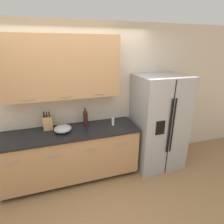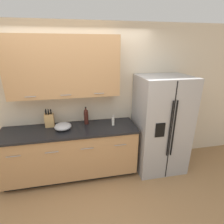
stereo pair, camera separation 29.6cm
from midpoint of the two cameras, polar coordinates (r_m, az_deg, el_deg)
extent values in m
plane|color=#997047|center=(2.79, -8.45, -31.91)|extent=(14.00, 14.00, 0.00)
cube|color=beige|center=(3.17, -13.64, 3.30)|extent=(10.00, 0.05, 2.60)
cube|color=tan|center=(2.86, -18.72, 13.56)|extent=(1.72, 0.32, 0.93)
cylinder|color=#99999E|center=(2.82, -28.31, 3.63)|extent=(0.16, 0.01, 0.01)
cylinder|color=#99999E|center=(2.76, -17.78, 4.83)|extent=(0.16, 0.01, 0.01)
cylinder|color=#99999E|center=(2.80, -7.16, 5.88)|extent=(0.16, 0.01, 0.01)
cube|color=black|center=(3.48, -15.08, -18.75)|extent=(2.20, 0.54, 0.09)
cube|color=tan|center=(3.19, -15.77, -13.01)|extent=(2.24, 0.62, 0.79)
cube|color=black|center=(2.97, -16.53, -6.45)|extent=(2.26, 0.64, 0.03)
cylinder|color=#99999E|center=(2.92, -32.30, -13.97)|extent=(0.20, 0.01, 0.01)
cylinder|color=#99999E|center=(2.82, -21.49, -13.33)|extent=(0.20, 0.01, 0.01)
cylinder|color=#99999E|center=(2.81, -10.32, -12.19)|extent=(0.20, 0.01, 0.01)
cylinder|color=#99999E|center=(2.90, 0.42, -10.66)|extent=(0.20, 0.01, 0.01)
cube|color=#9E9EA0|center=(3.34, 12.47, -3.42)|extent=(0.89, 0.73, 1.75)
cube|color=black|center=(3.06, 15.86, -6.06)|extent=(0.01, 0.01, 1.72)
cylinder|color=black|center=(2.99, 15.60, -4.77)|extent=(0.02, 0.02, 0.97)
cylinder|color=black|center=(3.03, 16.72, -4.58)|extent=(0.02, 0.02, 0.97)
cube|color=black|center=(2.92, 12.75, -5.15)|extent=(0.16, 0.01, 0.24)
cube|color=tan|center=(3.10, -22.83, -3.42)|extent=(0.15, 0.10, 0.23)
cylinder|color=black|center=(3.06, -23.96, -0.66)|extent=(0.02, 0.04, 0.09)
cylinder|color=black|center=(3.04, -23.98, -0.99)|extent=(0.02, 0.04, 0.08)
cylinder|color=black|center=(3.06, -23.21, -0.61)|extent=(0.01, 0.03, 0.09)
cylinder|color=black|center=(3.04, -23.22, -1.05)|extent=(0.02, 0.03, 0.06)
cylinder|color=black|center=(3.06, -22.47, -0.56)|extent=(0.01, 0.03, 0.08)
cylinder|color=black|center=(3.03, -22.50, -0.73)|extent=(0.02, 0.03, 0.09)
cylinder|color=#3D1914|center=(3.09, -11.37, -2.33)|extent=(0.08, 0.08, 0.22)
sphere|color=#3D1914|center=(3.05, -11.53, -0.18)|extent=(0.07, 0.07, 0.07)
cylinder|color=#3D1914|center=(3.04, -11.56, 0.24)|extent=(0.02, 0.02, 0.08)
cylinder|color=black|center=(3.02, -11.63, 1.08)|extent=(0.03, 0.03, 0.02)
cylinder|color=silver|center=(3.04, -2.46, -3.11)|extent=(0.05, 0.05, 0.14)
cylinder|color=#B2B2B5|center=(3.01, -2.49, -1.55)|extent=(0.02, 0.02, 0.04)
cylinder|color=#B2B2B5|center=(3.00, -2.24, -1.21)|extent=(0.03, 0.01, 0.01)
ellipsoid|color=#A3A3A5|center=(2.96, -18.57, -5.27)|extent=(0.28, 0.28, 0.11)
camera|label=1|loc=(0.15, -92.86, -1.07)|focal=28.00mm
camera|label=2|loc=(0.15, 87.14, 1.07)|focal=28.00mm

